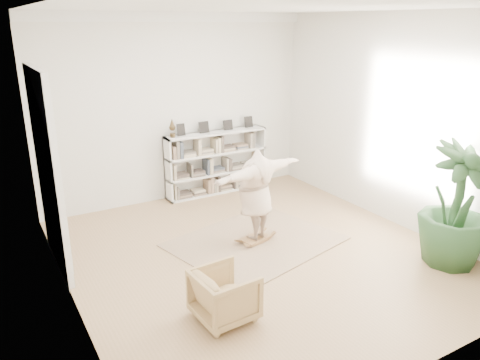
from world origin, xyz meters
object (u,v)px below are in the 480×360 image
Objects in this scene: houseplant at (457,206)px; armchair at (225,295)px; bookshelf at (216,163)px; person at (256,192)px; rocker_board at (255,238)px.

armchair is at bearing 172.50° from houseplant.
bookshelf is 2.53m from person.
armchair is 3.63m from houseplant.
rocker_board is at bearing -45.65° from armchair.
houseplant is at bearing 122.96° from person.
armchair is 2.18m from person.
person reaches higher than armchair.
rocker_board is at bearing 136.33° from houseplant.
houseplant is at bearing -57.04° from rocker_board.
armchair reaches higher than rocker_board.
bookshelf is 4.50m from armchair.
person is at bearing 39.76° from rocker_board.
rocker_board is at bearing -103.08° from bookshelf.
bookshelf reaches higher than armchair.
armchair is at bearing -116.33° from bookshelf.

